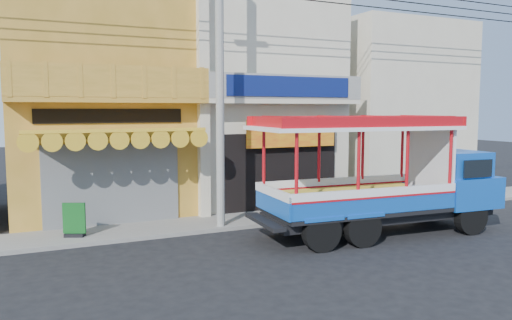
# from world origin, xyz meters

# --- Properties ---
(ground) EXTENTS (90.00, 90.00, 0.00)m
(ground) POSITION_xyz_m (0.00, 0.00, 0.00)
(ground) COLOR black
(ground) RESTS_ON ground
(sidewalk) EXTENTS (30.00, 2.00, 0.12)m
(sidewalk) POSITION_xyz_m (0.00, 4.00, 0.06)
(sidewalk) COLOR slate
(sidewalk) RESTS_ON ground
(shophouse_left) EXTENTS (6.00, 7.50, 8.24)m
(shophouse_left) POSITION_xyz_m (-4.00, 7.96, 4.11)
(shophouse_left) COLOR #A87D25
(shophouse_left) RESTS_ON ground
(shophouse_right) EXTENTS (6.00, 6.75, 8.24)m
(shophouse_right) POSITION_xyz_m (2.00, 7.96, 4.11)
(shophouse_right) COLOR beige
(shophouse_right) RESTS_ON ground
(party_pilaster) EXTENTS (0.35, 0.30, 8.00)m
(party_pilaster) POSITION_xyz_m (-1.00, 4.85, 4.00)
(party_pilaster) COLOR beige
(party_pilaster) RESTS_ON ground
(filler_building_right) EXTENTS (6.00, 6.00, 7.60)m
(filler_building_right) POSITION_xyz_m (9.00, 8.00, 3.80)
(filler_building_right) COLOR beige
(filler_building_right) RESTS_ON ground
(utility_pole) EXTENTS (28.00, 0.26, 9.00)m
(utility_pole) POSITION_xyz_m (-0.85, 3.30, 5.03)
(utility_pole) COLOR gray
(utility_pole) RESTS_ON ground
(songthaew_truck) EXTENTS (7.77, 2.97, 3.56)m
(songthaew_truck) POSITION_xyz_m (3.66, 0.69, 1.72)
(songthaew_truck) COLOR black
(songthaew_truck) RESTS_ON ground
(green_sign) EXTENTS (0.61, 0.49, 0.98)m
(green_sign) POSITION_xyz_m (-5.28, 3.82, 0.53)
(green_sign) COLOR black
(green_sign) RESTS_ON sidewalk
(potted_plant_a) EXTENTS (1.12, 1.10, 0.94)m
(potted_plant_a) POSITION_xyz_m (2.33, 4.33, 0.59)
(potted_plant_a) COLOR #205719
(potted_plant_a) RESTS_ON sidewalk
(potted_plant_b) EXTENTS (0.59, 0.64, 0.95)m
(potted_plant_b) POSITION_xyz_m (3.14, 4.20, 0.59)
(potted_plant_b) COLOR #205719
(potted_plant_b) RESTS_ON sidewalk
(potted_plant_c) EXTENTS (0.85, 0.85, 1.09)m
(potted_plant_c) POSITION_xyz_m (5.35, 4.36, 0.66)
(potted_plant_c) COLOR #205719
(potted_plant_c) RESTS_ON sidewalk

